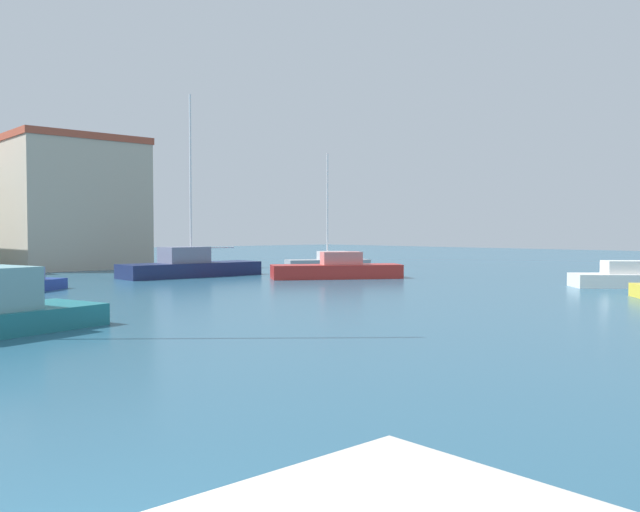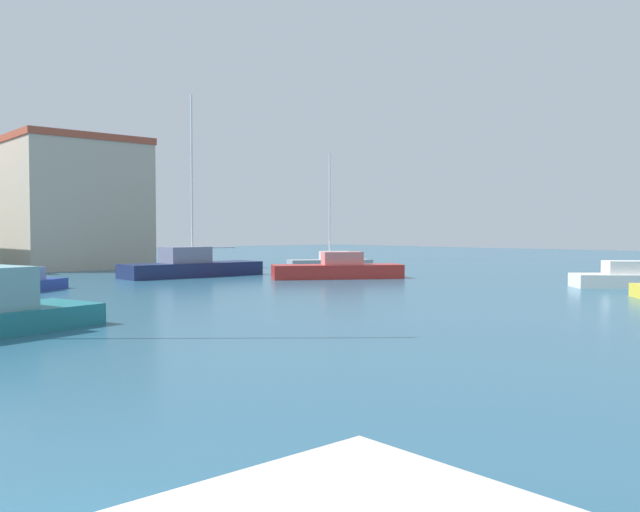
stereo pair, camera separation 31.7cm
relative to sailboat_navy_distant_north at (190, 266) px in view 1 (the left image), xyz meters
name	(u,v)px [view 1 (the left image)]	position (x,y,z in m)	size (l,w,h in m)	color
water	(220,293)	(-4.60, -10.33, -0.65)	(160.00, 160.00, 0.00)	#285670
sailboat_navy_distant_north	(190,266)	(0.00, 0.00, 0.00)	(8.78, 2.74, 11.08)	#19234C
motorboat_blue_far_right	(17,285)	(-11.33, -4.12, -0.28)	(5.40, 4.36, 1.11)	#233D93
motorboat_red_mid_harbor	(337,269)	(5.65, -7.15, -0.11)	(7.55, 5.67, 1.57)	#B22823
motorboat_white_distant_east	(632,278)	(12.30, -21.37, -0.19)	(5.53, 5.48, 1.31)	white
sailboat_grey_outer_mooring	(329,261)	(13.93, 2.58, -0.18)	(6.72, 4.83, 8.86)	gray
waterfront_apartments	(75,203)	(-1.71, 13.48, 4.23)	(9.30, 7.18, 9.74)	#B2A893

